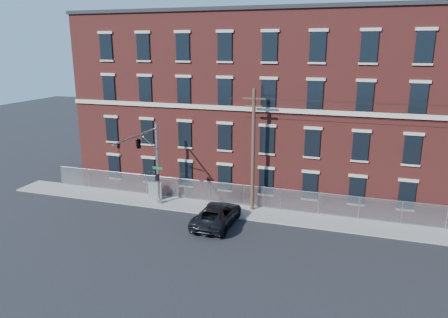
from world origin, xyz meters
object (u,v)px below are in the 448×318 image
utility_pole_near (253,148)px  traffic_signal_mast (143,150)px  pickup_truck (217,215)px  utility_cabinet (155,191)px

utility_pole_near → traffic_signal_mast: bearing=-156.9°
utility_pole_near → pickup_truck: utility_pole_near is taller
traffic_signal_mast → utility_pole_near: 8.70m
utility_pole_near → utility_cabinet: size_ratio=6.95×
traffic_signal_mast → pickup_truck: 7.65m
traffic_signal_mast → utility_cabinet: (-0.81, 3.19, -4.55)m
traffic_signal_mast → utility_pole_near: (8.00, 3.42, -0.05)m
utility_pole_near → utility_cabinet: 9.90m
traffic_signal_mast → utility_pole_near: utility_pole_near is taller
utility_pole_near → utility_cabinet: utility_pole_near is taller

